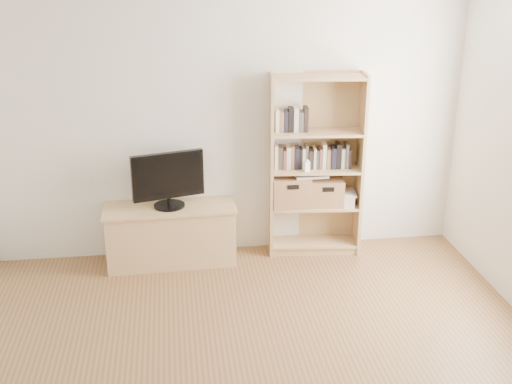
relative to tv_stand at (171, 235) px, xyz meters
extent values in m
cube|color=silver|center=(0.59, 0.22, 1.03)|extent=(4.50, 0.02, 2.60)
cube|color=tan|center=(0.00, 0.00, 0.00)|extent=(1.21, 0.48, 0.55)
cube|color=tan|center=(1.41, 0.07, 0.61)|extent=(0.91, 0.40, 1.77)
cube|color=black|center=(0.00, 0.00, 0.56)|extent=(0.67, 0.22, 0.53)
cube|color=beige|center=(1.41, 0.09, 0.69)|extent=(0.78, 0.21, 0.21)
cube|color=beige|center=(1.21, 0.11, 1.06)|extent=(0.41, 0.19, 0.21)
cube|color=white|center=(1.30, -0.02, 0.64)|extent=(0.06, 0.04, 0.10)
cube|color=brown|center=(1.17, 0.08, 0.37)|extent=(0.37, 0.31, 0.30)
cube|color=brown|center=(1.51, 0.05, 0.35)|extent=(0.34, 0.29, 0.26)
cube|color=silver|center=(1.36, 0.07, 0.53)|extent=(0.32, 0.22, 0.02)
cube|color=beige|center=(1.71, 0.03, 0.27)|extent=(0.22, 0.27, 0.11)
camera|label=1|loc=(0.06, -5.61, 2.56)|focal=45.00mm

